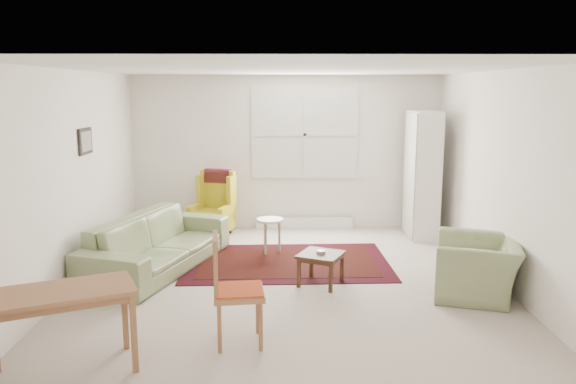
{
  "coord_description": "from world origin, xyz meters",
  "views": [
    {
      "loc": [
        -0.08,
        -6.38,
        2.29
      ],
      "look_at": [
        0.0,
        0.3,
        1.05
      ],
      "focal_mm": 35.0,
      "sensor_mm": 36.0,
      "label": 1
    }
  ],
  "objects_px": {
    "sofa": "(158,233)",
    "cabinet": "(423,175)",
    "coffee_table": "(321,269)",
    "wingback_chair": "(211,204)",
    "stool": "(270,236)",
    "desk_chair": "(239,290)",
    "armchair": "(477,262)",
    "desk": "(64,331)"
  },
  "relations": [
    {
      "from": "sofa",
      "to": "cabinet",
      "type": "distance_m",
      "value": 4.11
    },
    {
      "from": "sofa",
      "to": "coffee_table",
      "type": "bearing_deg",
      "value": -88.18
    },
    {
      "from": "wingback_chair",
      "to": "stool",
      "type": "height_order",
      "value": "wingback_chair"
    },
    {
      "from": "sofa",
      "to": "cabinet",
      "type": "relative_size",
      "value": 1.22
    },
    {
      "from": "stool",
      "to": "desk_chair",
      "type": "relative_size",
      "value": 0.49
    },
    {
      "from": "armchair",
      "to": "desk_chair",
      "type": "distance_m",
      "value": 2.82
    },
    {
      "from": "wingback_chair",
      "to": "coffee_table",
      "type": "height_order",
      "value": "wingback_chair"
    },
    {
      "from": "armchair",
      "to": "stool",
      "type": "distance_m",
      "value": 2.87
    },
    {
      "from": "cabinet",
      "to": "stool",
      "type": "bearing_deg",
      "value": -158.91
    },
    {
      "from": "sofa",
      "to": "wingback_chair",
      "type": "relative_size",
      "value": 2.31
    },
    {
      "from": "stool",
      "to": "coffee_table",
      "type": "bearing_deg",
      "value": -64.36
    },
    {
      "from": "stool",
      "to": "desk_chair",
      "type": "xyz_separation_m",
      "value": [
        -0.22,
        -2.84,
        0.26
      ]
    },
    {
      "from": "armchair",
      "to": "desk_chair",
      "type": "height_order",
      "value": "desk_chair"
    },
    {
      "from": "desk_chair",
      "to": "armchair",
      "type": "bearing_deg",
      "value": -71.96
    },
    {
      "from": "desk",
      "to": "wingback_chair",
      "type": "bearing_deg",
      "value": 81.25
    },
    {
      "from": "armchair",
      "to": "wingback_chair",
      "type": "xyz_separation_m",
      "value": [
        -3.27,
        2.62,
        0.12
      ]
    },
    {
      "from": "wingback_chair",
      "to": "desk",
      "type": "bearing_deg",
      "value": -80.96
    },
    {
      "from": "desk",
      "to": "sofa",
      "type": "bearing_deg",
      "value": 86.09
    },
    {
      "from": "armchair",
      "to": "desk",
      "type": "relative_size",
      "value": 0.89
    },
    {
      "from": "stool",
      "to": "desk",
      "type": "xyz_separation_m",
      "value": [
        -1.6,
        -3.36,
        0.1
      ]
    },
    {
      "from": "sofa",
      "to": "coffee_table",
      "type": "height_order",
      "value": "sofa"
    },
    {
      "from": "coffee_table",
      "to": "desk",
      "type": "relative_size",
      "value": 0.42
    },
    {
      "from": "armchair",
      "to": "desk",
      "type": "distance_m",
      "value": 4.29
    },
    {
      "from": "stool",
      "to": "desk",
      "type": "height_order",
      "value": "desk"
    },
    {
      "from": "cabinet",
      "to": "armchair",
      "type": "bearing_deg",
      "value": -89.89
    },
    {
      "from": "cabinet",
      "to": "coffee_table",
      "type": "bearing_deg",
      "value": -127.92
    },
    {
      "from": "coffee_table",
      "to": "stool",
      "type": "distance_m",
      "value": 1.44
    },
    {
      "from": "desk",
      "to": "coffee_table",
      "type": "bearing_deg",
      "value": 42.86
    },
    {
      "from": "coffee_table",
      "to": "sofa",
      "type": "bearing_deg",
      "value": 163.26
    },
    {
      "from": "sofa",
      "to": "stool",
      "type": "bearing_deg",
      "value": -45.57
    },
    {
      "from": "armchair",
      "to": "desk",
      "type": "bearing_deg",
      "value": -49.44
    },
    {
      "from": "wingback_chair",
      "to": "coffee_table",
      "type": "bearing_deg",
      "value": -37.65
    },
    {
      "from": "armchair",
      "to": "stool",
      "type": "bearing_deg",
      "value": -108.11
    },
    {
      "from": "armchair",
      "to": "desk_chair",
      "type": "relative_size",
      "value": 0.98
    },
    {
      "from": "sofa",
      "to": "desk_chair",
      "type": "distance_m",
      "value": 2.46
    },
    {
      "from": "coffee_table",
      "to": "desk",
      "type": "height_order",
      "value": "desk"
    },
    {
      "from": "sofa",
      "to": "armchair",
      "type": "height_order",
      "value": "sofa"
    },
    {
      "from": "sofa",
      "to": "coffee_table",
      "type": "relative_size",
      "value": 5.02
    },
    {
      "from": "armchair",
      "to": "desk",
      "type": "xyz_separation_m",
      "value": [
        -3.94,
        -1.7,
        -0.03
      ]
    },
    {
      "from": "sofa",
      "to": "desk",
      "type": "xyz_separation_m",
      "value": [
        -0.18,
        -2.67,
        -0.12
      ]
    },
    {
      "from": "armchair",
      "to": "wingback_chair",
      "type": "height_order",
      "value": "wingback_chair"
    },
    {
      "from": "wingback_chair",
      "to": "desk",
      "type": "distance_m",
      "value": 4.37
    }
  ]
}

